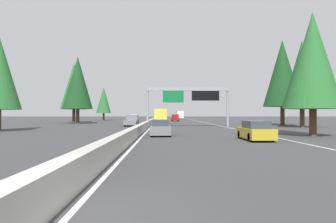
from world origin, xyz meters
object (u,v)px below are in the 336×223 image
object	(u,v)px
oncoming_far	(132,120)
pickup_distant_a	(175,118)
conifer_right_near	(302,75)
oncoming_near	(134,117)
box_truck_mid_left	(161,116)
bus_near_right	(180,114)
sedan_far_left	(255,131)
conifer_right_mid	(282,73)
conifer_left_near	(78,83)
conifer_left_far	(104,100)
minivan_far_center	(178,116)
sedan_mid_center	(161,128)
conifer_left_mid	(74,86)
conifer_right_foreground	(313,61)
sign_gantry_overhead	(189,96)

from	to	relation	value
oncoming_far	pickup_distant_a	bearing A→B (deg)	165.69
oncoming_far	conifer_right_near	size ratio (longest dim) A/B	0.44
oncoming_far	oncoming_near	bearing A→B (deg)	-175.00
box_truck_mid_left	bus_near_right	bearing A→B (deg)	-6.64
sedan_far_left	conifer_right_near	bearing A→B (deg)	-32.55
conifer_right_mid	conifer_left_near	bearing A→B (deg)	75.99
bus_near_right	conifer_left_far	distance (m)	41.12
oncoming_far	conifer_right_mid	bearing A→B (deg)	96.39
minivan_far_center	conifer_left_near	world-z (taller)	conifer_left_near
sedan_mid_center	oncoming_near	bearing A→B (deg)	7.66
oncoming_far	conifer_right_mid	xyz separation A→B (m)	(2.90, -25.94, 8.14)
oncoming_far	conifer_left_far	bearing A→B (deg)	-162.81
box_truck_mid_left	conifer_left_mid	world-z (taller)	conifer_left_mid
minivan_far_center	conifer_right_foreground	xyz separation A→B (m)	(-108.51, -6.41, 5.78)
bus_near_right	conifer_right_near	xyz separation A→B (m)	(-79.19, -13.65, 6.04)
conifer_right_foreground	conifer_left_far	xyz separation A→B (m)	(63.88, 31.18, -0.66)
sign_gantry_overhead	conifer_left_near	distance (m)	26.79
pickup_distant_a	conifer_right_mid	world-z (taller)	conifer_right_mid
sign_gantry_overhead	sedan_mid_center	bearing A→B (deg)	167.22
conifer_left_near	conifer_right_foreground	bearing A→B (deg)	-138.73
pickup_distant_a	conifer_right_near	size ratio (longest dim) A/B	0.44
bus_near_right	oncoming_near	world-z (taller)	bus_near_right
sign_gantry_overhead	oncoming_near	bearing A→B (deg)	15.72
sign_gantry_overhead	oncoming_far	world-z (taller)	sign_gantry_overhead
minivan_far_center	bus_near_right	xyz separation A→B (m)	(-12.04, 0.10, 0.77)
oncoming_far	minivan_far_center	bearing A→B (deg)	172.04
sign_gantry_overhead	sedan_mid_center	xyz separation A→B (m)	(-18.37, 4.17, -4.10)
conifer_left_near	sign_gantry_overhead	bearing A→B (deg)	-126.30
box_truck_mid_left	conifer_left_near	distance (m)	18.30
sedan_far_left	sedan_mid_center	size ratio (longest dim) A/B	1.00
minivan_far_center	conifer_left_mid	size ratio (longest dim) A/B	0.36
conifer_left_near	oncoming_near	bearing A→B (deg)	-16.46
sedan_mid_center	conifer_right_near	world-z (taller)	conifer_right_near
sedan_far_left	conifer_right_mid	distance (m)	33.51
conifer_right_foreground	oncoming_far	bearing A→B (deg)	39.16
sign_gantry_overhead	box_truck_mid_left	world-z (taller)	sign_gantry_overhead
sedan_far_left	minivan_far_center	bearing A→B (deg)	0.04
conifer_right_mid	conifer_left_mid	size ratio (longest dim) A/B	1.06
sign_gantry_overhead	minivan_far_center	size ratio (longest dim) A/B	2.54
sedan_far_left	conifer_left_far	size ratio (longest dim) A/B	0.44
sedan_far_left	box_truck_mid_left	xyz separation A→B (m)	(37.88, 7.44, 0.93)
oncoming_far	box_truck_mid_left	bearing A→B (deg)	157.94
bus_near_right	sedan_far_left	bearing A→B (deg)	-179.90
oncoming_near	oncoming_far	xyz separation A→B (m)	(-41.89, -3.66, 0.00)
minivan_far_center	conifer_left_near	distance (m)	77.73
sedan_mid_center	box_truck_mid_left	world-z (taller)	box_truck_mid_left
sign_gantry_overhead	sedan_far_left	distance (m)	23.72
sign_gantry_overhead	oncoming_near	world-z (taller)	sign_gantry_overhead
sedan_mid_center	oncoming_near	world-z (taller)	oncoming_near
sign_gantry_overhead	box_truck_mid_left	distance (m)	15.68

